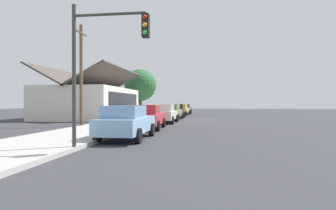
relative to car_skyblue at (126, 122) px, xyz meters
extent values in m
plane|color=#38383D|center=(16.31, -2.69, -0.81)|extent=(120.00, 120.00, 0.00)
cube|color=#B2AFA8|center=(16.31, 2.91, -0.73)|extent=(60.00, 4.20, 0.16)
cube|color=#8CB7E0|center=(0.11, 0.00, -0.13)|extent=(4.55, 1.83, 0.70)
cube|color=#779CBE|center=(-0.34, 0.00, 0.50)|extent=(2.19, 1.60, 0.56)
cylinder|color=black|center=(1.52, 0.89, -0.48)|extent=(0.66, 0.22, 0.66)
cylinder|color=black|center=(1.51, -0.91, -0.48)|extent=(0.66, 0.22, 0.66)
cylinder|color=black|center=(-1.29, 0.91, -0.48)|extent=(0.66, 0.22, 0.66)
cylinder|color=black|center=(-1.30, -0.89, -0.48)|extent=(0.66, 0.22, 0.66)
cube|color=red|center=(5.39, 0.20, -0.13)|extent=(4.77, 2.04, 0.70)
cube|color=#A9272B|center=(4.92, 0.18, 0.50)|extent=(2.32, 1.72, 0.56)
cylinder|color=black|center=(6.81, 1.18, -0.48)|extent=(0.67, 0.25, 0.66)
cylinder|color=black|center=(6.88, -0.68, -0.48)|extent=(0.67, 0.25, 0.66)
cylinder|color=black|center=(3.90, 1.07, -0.48)|extent=(0.67, 0.25, 0.66)
cylinder|color=black|center=(3.97, -0.79, -0.48)|extent=(0.67, 0.25, 0.66)
cube|color=silver|center=(11.24, -0.04, -0.13)|extent=(4.79, 1.82, 0.70)
cube|color=beige|center=(10.77, -0.04, 0.50)|extent=(2.30, 1.60, 0.56)
cylinder|color=black|center=(12.73, 0.85, -0.48)|extent=(0.66, 0.22, 0.66)
cylinder|color=black|center=(12.72, -0.95, -0.48)|extent=(0.66, 0.22, 0.66)
cylinder|color=black|center=(9.76, 0.86, -0.48)|extent=(0.66, 0.22, 0.66)
cylinder|color=black|center=(9.76, -0.94, -0.48)|extent=(0.66, 0.22, 0.66)
cube|color=olive|center=(16.16, 0.00, -0.13)|extent=(4.91, 2.00, 0.70)
cube|color=#61683C|center=(15.68, 0.02, 0.50)|extent=(2.38, 1.71, 0.56)
cylinder|color=black|center=(17.70, 0.89, -0.48)|extent=(0.67, 0.24, 0.66)
cylinder|color=black|center=(17.64, -0.97, -0.48)|extent=(0.67, 0.24, 0.66)
cylinder|color=black|center=(14.68, 0.98, -0.48)|extent=(0.67, 0.24, 0.66)
cylinder|color=black|center=(14.63, -0.89, -0.48)|extent=(0.67, 0.24, 0.66)
cube|color=#2D3035|center=(21.67, -0.04, -0.13)|extent=(4.42, 1.86, 0.70)
cube|color=#27292D|center=(21.24, -0.06, 0.50)|extent=(2.14, 1.58, 0.56)
cylinder|color=black|center=(23.00, 0.86, -0.48)|extent=(0.67, 0.24, 0.66)
cylinder|color=black|center=(23.06, -0.87, -0.48)|extent=(0.67, 0.24, 0.66)
cylinder|color=black|center=(20.29, 0.78, -0.48)|extent=(0.67, 0.24, 0.66)
cylinder|color=black|center=(20.34, -0.95, -0.48)|extent=(0.67, 0.24, 0.66)
cube|color=gold|center=(27.35, -0.01, -0.13)|extent=(4.73, 2.09, 0.70)
cube|color=gold|center=(26.89, 0.02, 0.50)|extent=(2.31, 1.73, 0.56)
cylinder|color=black|center=(28.84, 0.82, -0.48)|extent=(0.67, 0.26, 0.66)
cylinder|color=black|center=(28.74, -1.00, -0.48)|extent=(0.67, 0.26, 0.66)
cylinder|color=black|center=(25.97, 0.98, -0.48)|extent=(0.67, 0.26, 0.66)
cylinder|color=black|center=(25.87, -0.84, -0.48)|extent=(0.67, 0.26, 0.66)
cube|color=navy|center=(32.81, -0.06, -0.13)|extent=(4.39, 1.85, 0.70)
cube|color=navy|center=(32.37, -0.05, 0.50)|extent=(2.11, 1.61, 0.56)
cylinder|color=black|center=(34.17, 0.84, -0.48)|extent=(0.66, 0.23, 0.66)
cylinder|color=black|center=(34.16, -0.97, -0.48)|extent=(0.66, 0.23, 0.66)
cylinder|color=black|center=(31.46, 0.86, -0.48)|extent=(0.66, 0.23, 0.66)
cylinder|color=black|center=(31.44, -0.95, -0.48)|extent=(0.66, 0.23, 0.66)
cube|color=silver|center=(17.74, 9.31, 0.88)|extent=(12.72, 7.74, 3.39)
cube|color=black|center=(17.74, 5.40, 1.05)|extent=(10.18, 0.08, 1.90)
cube|color=#514742|center=(17.74, 7.38, 3.60)|extent=(13.32, 4.17, 2.32)
cube|color=#514742|center=(17.74, 11.25, 3.60)|extent=(13.32, 4.17, 2.32)
cylinder|color=brown|center=(26.92, 5.84, 0.70)|extent=(0.44, 0.44, 3.04)
sphere|color=#2D6638|center=(26.92, 5.84, 3.49)|extent=(4.58, 4.58, 4.58)
cylinder|color=#383833|center=(-3.44, 0.91, 1.79)|extent=(0.14, 0.14, 5.20)
cylinder|color=#383833|center=(-3.44, -0.39, 3.99)|extent=(0.10, 2.60, 0.10)
cube|color=black|center=(-3.44, -1.69, 3.54)|extent=(0.28, 0.24, 0.80)
sphere|color=red|center=(-3.59, -1.69, 3.80)|extent=(0.16, 0.16, 0.16)
sphere|color=yellow|center=(-3.59, -1.69, 3.54)|extent=(0.16, 0.16, 0.16)
sphere|color=green|center=(-3.59, -1.69, 3.28)|extent=(0.16, 0.16, 0.16)
cylinder|color=brown|center=(7.02, 5.51, 2.94)|extent=(0.24, 0.24, 7.50)
cube|color=brown|center=(7.02, 5.51, 6.09)|extent=(1.80, 0.12, 0.12)
cylinder|color=red|center=(19.92, 1.51, -0.38)|extent=(0.22, 0.22, 0.55)
sphere|color=red|center=(19.92, 1.51, -0.03)|extent=(0.18, 0.18, 0.18)
camera|label=1|loc=(-13.01, -3.82, 0.89)|focal=30.58mm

